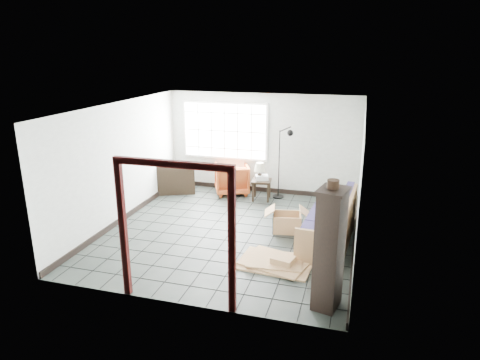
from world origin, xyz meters
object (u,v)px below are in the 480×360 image
(armchair, at_px, (232,177))
(tall_shelf, at_px, (330,249))
(futon_sofa, at_px, (332,226))
(side_table, at_px, (261,183))

(armchair, xyz_separation_m, tall_shelf, (2.87, -4.60, 0.50))
(futon_sofa, bearing_deg, side_table, 136.74)
(futon_sofa, relative_size, tall_shelf, 1.25)
(side_table, bearing_deg, futon_sofa, -47.60)
(armchair, bearing_deg, side_table, 138.70)
(futon_sofa, relative_size, armchair, 2.62)
(armchair, height_order, tall_shelf, tall_shelf)
(side_table, xyz_separation_m, tall_shelf, (2.01, -4.32, 0.50))
(futon_sofa, height_order, tall_shelf, tall_shelf)
(futon_sofa, xyz_separation_m, tall_shelf, (0.11, -2.24, 0.57))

